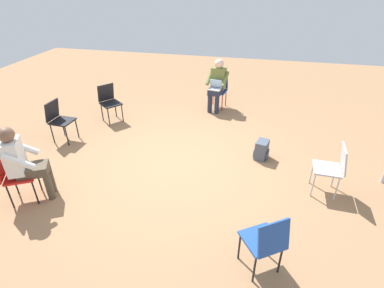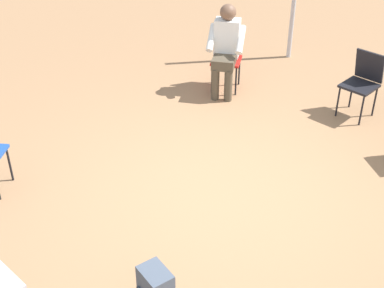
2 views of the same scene
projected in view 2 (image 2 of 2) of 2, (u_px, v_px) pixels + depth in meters
ground_plane at (222, 193)px, 5.65m from camera, size 15.47×15.47×0.00m
chair_northeast at (227, 54)px, 7.51m from camera, size 0.57×0.55×0.85m
chair_east at (363, 80)px, 6.82m from camera, size 0.46×0.42×0.85m
person_in_white at (226, 46)px, 7.27m from camera, size 0.63×0.62×1.24m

